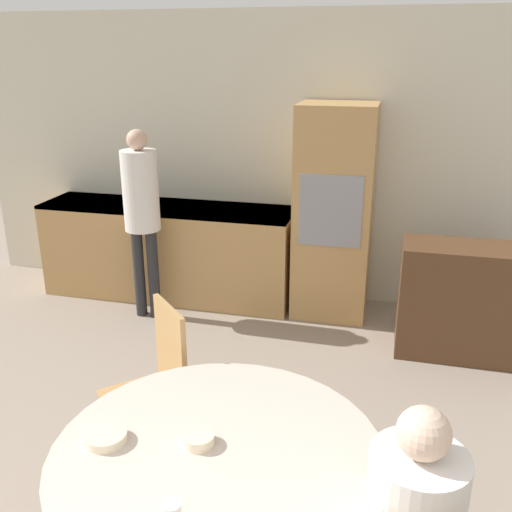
# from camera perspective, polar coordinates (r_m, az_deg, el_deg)

# --- Properties ---
(wall_back) EXTENTS (6.47, 0.05, 2.60)m
(wall_back) POSITION_cam_1_polar(r_m,az_deg,el_deg) (5.29, 4.47, 9.42)
(wall_back) COLOR beige
(wall_back) RESTS_ON ground_plane
(kitchen_counter) EXTENTS (2.38, 0.60, 0.89)m
(kitchen_counter) POSITION_cam_1_polar(r_m,az_deg,el_deg) (5.51, -8.73, 0.63)
(kitchen_counter) COLOR tan
(kitchen_counter) RESTS_ON ground_plane
(oven_unit) EXTENTS (0.65, 0.59, 1.85)m
(oven_unit) POSITION_cam_1_polar(r_m,az_deg,el_deg) (5.00, 7.78, 4.30)
(oven_unit) COLOR tan
(oven_unit) RESTS_ON ground_plane
(sideboard) EXTENTS (1.07, 0.45, 0.89)m
(sideboard) POSITION_cam_1_polar(r_m,az_deg,el_deg) (4.67, 20.68, -4.32)
(sideboard) COLOR #51331E
(sideboard) RESTS_ON ground_plane
(dining_table) EXTENTS (1.36, 1.36, 0.74)m
(dining_table) POSITION_cam_1_polar(r_m,az_deg,el_deg) (2.56, -3.74, -22.28)
(dining_table) COLOR #51331E
(dining_table) RESTS_ON ground_plane
(chair_far_left) EXTENTS (0.57, 0.57, 0.96)m
(chair_far_left) POSITION_cam_1_polar(r_m,az_deg,el_deg) (3.29, -9.83, -12.06)
(chair_far_left) COLOR tan
(chair_far_left) RESTS_ON ground_plane
(person_standing) EXTENTS (0.30, 0.30, 1.66)m
(person_standing) POSITION_cam_1_polar(r_m,az_deg,el_deg) (4.92, -11.39, 5.15)
(person_standing) COLOR #262628
(person_standing) RESTS_ON ground_plane
(bowl_near) EXTENTS (0.13, 0.13, 0.05)m
(bowl_near) POSITION_cam_1_polar(r_m,az_deg,el_deg) (2.45, -5.76, -17.79)
(bowl_near) COLOR beige
(bowl_near) RESTS_ON dining_table
(bowl_centre) EXTENTS (0.17, 0.17, 0.04)m
(bowl_centre) POSITION_cam_1_polar(r_m,az_deg,el_deg) (2.53, -14.77, -17.10)
(bowl_centre) COLOR beige
(bowl_centre) RESTS_ON dining_table
(salt_shaker) EXTENTS (0.03, 0.03, 0.09)m
(salt_shaker) POSITION_cam_1_polar(r_m,az_deg,el_deg) (2.29, 11.47, -20.54)
(salt_shaker) COLOR white
(salt_shaker) RESTS_ON dining_table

